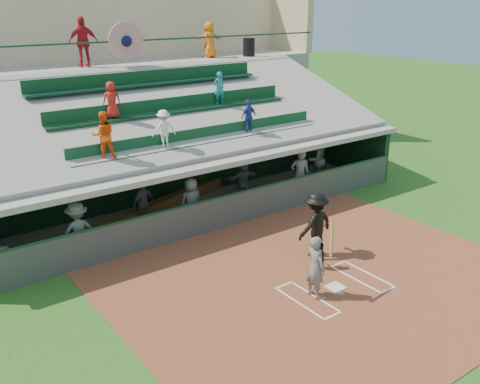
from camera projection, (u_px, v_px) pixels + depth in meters
ground at (336, 288)px, 14.09m from camera, size 100.00×100.00×0.00m
dirt_slab at (322, 280)px, 14.46m from camera, size 11.00×9.00×0.02m
home_plate at (336, 287)px, 14.07m from camera, size 0.43×0.43×0.03m
batters_box_chalk at (336, 287)px, 14.08m from camera, size 2.65×1.85×0.01m
dugout_floor at (199, 210)px, 19.20m from camera, size 16.00×3.50×0.04m
concourse_slab at (117, 116)px, 23.55m from camera, size 20.00×3.00×4.60m
grandstand at (148, 130)px, 21.29m from camera, size 20.40×10.40×7.80m
batter_at_plate at (316, 266)px, 13.39m from camera, size 0.83×0.73×1.95m
catcher at (318, 252)px, 14.95m from camera, size 0.50×0.39×1.00m
home_umpire at (316, 224)px, 15.61m from camera, size 1.32×0.83×1.94m
dugout_bench at (188, 193)px, 20.24m from camera, size 13.30×4.95×0.42m
dugout_player_a at (78, 231)px, 15.31m from camera, size 1.17×0.73×1.75m
dugout_player_b at (143, 203)px, 17.63m from camera, size 1.02×0.71×1.61m
dugout_player_c at (192, 202)px, 17.70m from camera, size 0.81×0.54×1.63m
dugout_player_d at (243, 179)px, 20.01m from camera, size 1.48×0.52×1.58m
dugout_player_e at (300, 175)px, 19.80m from camera, size 0.87×0.77×2.00m
dugout_player_f at (316, 159)px, 21.74m from camera, size 1.00×0.80×1.98m
trash_bin at (249, 47)px, 25.38m from camera, size 0.56×0.56×0.85m
concourse_staff_a at (83, 42)px, 21.13m from camera, size 1.21×0.67×1.95m
concourse_staff_b at (210, 40)px, 24.65m from camera, size 0.91×0.73×1.60m
concourse_staff_c at (209, 40)px, 24.84m from camera, size 1.52×0.74×1.58m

